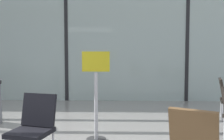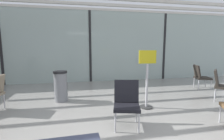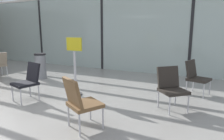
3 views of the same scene
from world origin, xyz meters
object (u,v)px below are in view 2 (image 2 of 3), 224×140
Objects in this scene: parked_airplane at (74,42)px; trash_bin at (61,86)px; lounge_chair_5 at (127,100)px; lounge_chair_6 at (221,83)px; lounge_chair_4 at (200,75)px; info_sign at (147,81)px.

parked_airplane reaches higher than trash_bin.
lounge_chair_5 is 3.20m from lounge_chair_6.
lounge_chair_4 is at bearing 5.57° from trash_bin.
parked_airplane is 15.78× the size of lounge_chair_6.
lounge_chair_4 is at bearing 46.72° from lounge_chair_5.
info_sign reaches higher than trash_bin.
lounge_chair_5 is 1.00× the size of lounge_chair_6.
lounge_chair_6 reaches higher than trash_bin.
trash_bin is (-4.85, -0.47, -0.06)m from lounge_chair_4.
lounge_chair_6 is (3.06, 0.92, 0.00)m from lounge_chair_5.
parked_airplane is 15.78× the size of lounge_chair_5.
lounge_chair_5 reaches higher than trash_bin.
lounge_chair_6 is (-0.37, -1.28, 0.00)m from lounge_chair_4.
trash_bin is at bearing -90.99° from parked_airplane.
lounge_chair_4 and lounge_chair_5 have the same top height.
parked_airplane is 9.54× the size of info_sign.
parked_airplane is 8.99m from lounge_chair_6.
parked_airplane is 7.09m from trash_bin.
lounge_chair_5 is 1.01× the size of trash_bin.
trash_bin is at bearing 156.60° from info_sign.
trash_bin is at bearing 113.15° from lounge_chair_4.
info_sign is (-2.32, -0.14, 0.18)m from lounge_chair_6.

